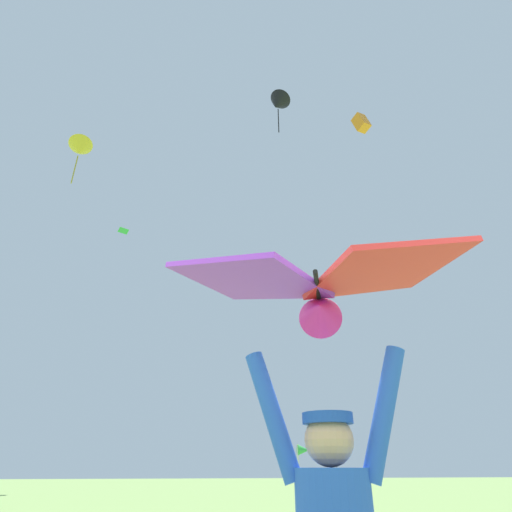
# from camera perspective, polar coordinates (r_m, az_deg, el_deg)

# --- Properties ---
(held_stunt_kite) EXTENTS (1.54, 1.05, 0.39)m
(held_stunt_kite) POSITION_cam_1_polar(r_m,az_deg,el_deg) (2.26, 8.46, -4.14)
(held_stunt_kite) COLOR black
(distant_kite_yellow_mid_right) EXTENTS (1.56, 1.62, 3.10)m
(distant_kite_yellow_mid_right) POSITION_cam_1_polar(r_m,az_deg,el_deg) (25.33, -23.09, 13.40)
(distant_kite_yellow_mid_right) COLOR yellow
(distant_kite_blue_high_left) EXTENTS (0.68, 0.62, 0.73)m
(distant_kite_blue_high_left) POSITION_cam_1_polar(r_m,az_deg,el_deg) (14.53, 2.15, -1.64)
(distant_kite_blue_high_left) COLOR blue
(distant_kite_orange_overhead_distant) EXTENTS (1.07, 1.02, 1.27)m
(distant_kite_orange_overhead_distant) POSITION_cam_1_polar(r_m,az_deg,el_deg) (27.09, 14.26, 17.32)
(distant_kite_orange_overhead_distant) COLOR orange
(distant_kite_black_low_left) EXTENTS (1.86, 1.76, 2.86)m
(distant_kite_black_low_left) POSITION_cam_1_polar(r_m,az_deg,el_deg) (24.55, 3.03, 20.25)
(distant_kite_black_low_left) COLOR black
(distant_kite_green_mid_left) EXTENTS (1.17, 1.17, 0.23)m
(distant_kite_green_mid_left) POSITION_cam_1_polar(r_m,az_deg,el_deg) (42.04, -17.78, 3.37)
(distant_kite_green_mid_left) COLOR green
(marker_flag) EXTENTS (0.30, 0.24, 1.85)m
(marker_flag) POSITION_cam_1_polar(r_m,az_deg,el_deg) (10.81, 6.46, -25.66)
(marker_flag) COLOR silver
(marker_flag) RESTS_ON ground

